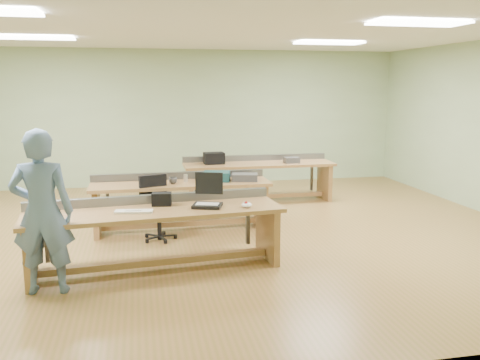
# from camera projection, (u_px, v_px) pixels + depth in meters

# --- Properties ---
(floor) EXTENTS (10.00, 10.00, 0.00)m
(floor) POSITION_uv_depth(u_px,v_px,m) (204.00, 233.00, 7.74)
(floor) COLOR olive
(floor) RESTS_ON ground
(ceiling) EXTENTS (10.00, 10.00, 0.00)m
(ceiling) POSITION_uv_depth(u_px,v_px,m) (201.00, 29.00, 7.19)
(ceiling) COLOR silver
(ceiling) RESTS_ON wall_back
(wall_back) EXTENTS (10.00, 0.04, 3.00)m
(wall_back) POSITION_uv_depth(u_px,v_px,m) (180.00, 118.00, 11.32)
(wall_back) COLOR #9DB88C
(wall_back) RESTS_ON floor
(wall_front) EXTENTS (10.00, 0.04, 3.00)m
(wall_front) POSITION_uv_depth(u_px,v_px,m) (274.00, 187.00, 3.61)
(wall_front) COLOR #9DB88C
(wall_front) RESTS_ON floor
(fluor_panels) EXTENTS (6.20, 3.50, 0.03)m
(fluor_panels) POSITION_uv_depth(u_px,v_px,m) (201.00, 31.00, 7.20)
(fluor_panels) COLOR white
(fluor_panels) RESTS_ON ceiling
(workbench_front) EXTENTS (3.11, 1.09, 0.86)m
(workbench_front) POSITION_uv_depth(u_px,v_px,m) (156.00, 224.00, 6.13)
(workbench_front) COLOR #AA7948
(workbench_front) RESTS_ON floor
(workbench_mid) EXTENTS (2.74, 0.75, 0.86)m
(workbench_mid) POSITION_uv_depth(u_px,v_px,m) (181.00, 195.00, 7.85)
(workbench_mid) COLOR #AA7948
(workbench_mid) RESTS_ON floor
(workbench_back) EXTENTS (2.88, 0.78, 0.86)m
(workbench_back) POSITION_uv_depth(u_px,v_px,m) (258.00, 173.00, 9.81)
(workbench_back) COLOR #AA7948
(workbench_back) RESTS_ON floor
(person) EXTENTS (0.67, 0.46, 1.78)m
(person) POSITION_uv_depth(u_px,v_px,m) (42.00, 212.00, 5.37)
(person) COLOR slate
(person) RESTS_ON floor
(laptop_base) EXTENTS (0.42, 0.38, 0.04)m
(laptop_base) POSITION_uv_depth(u_px,v_px,m) (207.00, 206.00, 6.19)
(laptop_base) COLOR black
(laptop_base) RESTS_ON workbench_front
(laptop_screen) EXTENTS (0.33, 0.12, 0.27)m
(laptop_screen) POSITION_uv_depth(u_px,v_px,m) (209.00, 183.00, 6.28)
(laptop_screen) COLOR black
(laptop_screen) RESTS_ON laptop_base
(keyboard) EXTENTS (0.45, 0.21, 0.03)m
(keyboard) POSITION_uv_depth(u_px,v_px,m) (134.00, 212.00, 5.93)
(keyboard) COLOR beige
(keyboard) RESTS_ON workbench_front
(trackball_mouse) EXTENTS (0.15, 0.17, 0.06)m
(trackball_mouse) POSITION_uv_depth(u_px,v_px,m) (247.00, 205.00, 6.18)
(trackball_mouse) COLOR white
(trackball_mouse) RESTS_ON workbench_front
(camera_bag) EXTENTS (0.25, 0.18, 0.16)m
(camera_bag) POSITION_uv_depth(u_px,v_px,m) (162.00, 199.00, 6.27)
(camera_bag) COLOR black
(camera_bag) RESTS_ON workbench_front
(task_chair) EXTENTS (0.64, 0.64, 0.93)m
(task_chair) POSITION_uv_depth(u_px,v_px,m) (158.00, 216.00, 7.38)
(task_chair) COLOR black
(task_chair) RESTS_ON floor
(parts_bin_teal) EXTENTS (0.47, 0.40, 0.14)m
(parts_bin_teal) POSITION_uv_depth(u_px,v_px,m) (217.00, 176.00, 7.91)
(parts_bin_teal) COLOR #143B41
(parts_bin_teal) RESTS_ON workbench_mid
(parts_bin_grey) EXTENTS (0.44, 0.33, 0.11)m
(parts_bin_grey) POSITION_uv_depth(u_px,v_px,m) (245.00, 177.00, 7.92)
(parts_bin_grey) COLOR #39393B
(parts_bin_grey) RESTS_ON workbench_mid
(mug) EXTENTS (0.15, 0.15, 0.10)m
(mug) POSITION_uv_depth(u_px,v_px,m) (173.00, 180.00, 7.67)
(mug) COLOR #39393B
(mug) RESTS_ON workbench_mid
(drinks_can) EXTENTS (0.06, 0.06, 0.11)m
(drinks_can) POSITION_uv_depth(u_px,v_px,m) (186.00, 178.00, 7.83)
(drinks_can) COLOR silver
(drinks_can) RESTS_ON workbench_mid
(storage_box_back) EXTENTS (0.39, 0.29, 0.21)m
(storage_box_back) POSITION_uv_depth(u_px,v_px,m) (214.00, 158.00, 9.61)
(storage_box_back) COLOR black
(storage_box_back) RESTS_ON workbench_back
(tray_back) EXTENTS (0.28, 0.21, 0.11)m
(tray_back) POSITION_uv_depth(u_px,v_px,m) (292.00, 160.00, 9.73)
(tray_back) COLOR #39393B
(tray_back) RESTS_ON workbench_back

